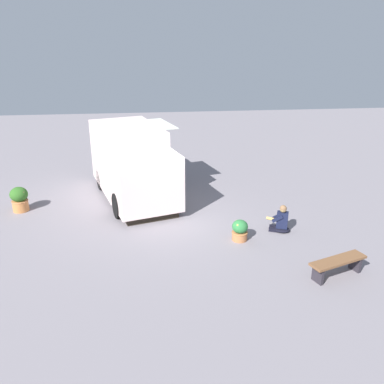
# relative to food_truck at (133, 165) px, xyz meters

# --- Properties ---
(ground_plane) EXTENTS (40.00, 40.00, 0.00)m
(ground_plane) POSITION_rel_food_truck_xyz_m (1.85, 0.96, -1.23)
(ground_plane) COLOR gray
(food_truck) EXTENTS (5.36, 3.45, 2.57)m
(food_truck) POSITION_rel_food_truck_xyz_m (0.00, 0.00, 0.00)
(food_truck) COLOR #F5D7D2
(food_truck) RESTS_ON ground_plane
(person_customer) EXTENTS (0.60, 0.78, 0.87)m
(person_customer) POSITION_rel_food_truck_xyz_m (3.48, 4.56, -0.90)
(person_customer) COLOR black
(person_customer) RESTS_ON ground_plane
(planter_flowering_near) EXTENTS (0.60, 0.60, 0.86)m
(planter_flowering_near) POSITION_rel_food_truck_xyz_m (0.92, -3.88, -0.78)
(planter_flowering_near) COLOR #C07740
(planter_flowering_near) RESTS_ON ground_plane
(planter_flowering_far) EXTENTS (0.48, 0.48, 0.64)m
(planter_flowering_far) POSITION_rel_food_truck_xyz_m (3.91, 3.17, -0.91)
(planter_flowering_far) COLOR #B26D42
(planter_flowering_far) RESTS_ON ground_plane
(plaza_bench) EXTENTS (0.89, 1.60, 0.48)m
(plaza_bench) POSITION_rel_food_truck_xyz_m (6.10, 5.16, -0.88)
(plaza_bench) COLOR brown
(plaza_bench) RESTS_ON ground_plane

